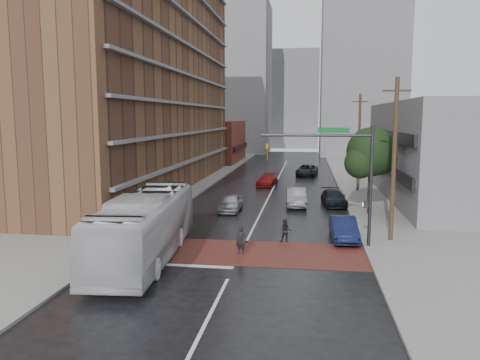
% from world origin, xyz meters
% --- Properties ---
extents(ground, '(160.00, 160.00, 0.00)m').
position_xyz_m(ground, '(0.00, 0.00, 0.00)').
color(ground, black).
rests_on(ground, ground).
extents(crosswalk, '(14.00, 5.00, 0.02)m').
position_xyz_m(crosswalk, '(0.00, 0.50, 0.01)').
color(crosswalk, maroon).
rests_on(crosswalk, ground).
extents(sidewalk_west, '(9.00, 90.00, 0.15)m').
position_xyz_m(sidewalk_west, '(-11.50, 25.00, 0.07)').
color(sidewalk_west, gray).
rests_on(sidewalk_west, ground).
extents(sidewalk_east, '(9.00, 90.00, 0.15)m').
position_xyz_m(sidewalk_east, '(11.50, 25.00, 0.07)').
color(sidewalk_east, gray).
rests_on(sidewalk_east, ground).
extents(apartment_block, '(10.00, 44.00, 28.00)m').
position_xyz_m(apartment_block, '(-14.00, 24.00, 14.00)').
color(apartment_block, brown).
rests_on(apartment_block, ground).
extents(storefront_west, '(8.00, 16.00, 7.00)m').
position_xyz_m(storefront_west, '(-12.00, 54.00, 3.50)').
color(storefront_west, maroon).
rests_on(storefront_west, ground).
extents(building_east, '(11.00, 26.00, 9.00)m').
position_xyz_m(building_east, '(16.50, 20.00, 4.50)').
color(building_east, gray).
rests_on(building_east, ground).
extents(distant_tower_west, '(18.00, 16.00, 32.00)m').
position_xyz_m(distant_tower_west, '(-14.00, 78.00, 16.00)').
color(distant_tower_west, gray).
rests_on(distant_tower_west, ground).
extents(distant_tower_east, '(16.00, 14.00, 36.00)m').
position_xyz_m(distant_tower_east, '(14.00, 72.00, 18.00)').
color(distant_tower_east, gray).
rests_on(distant_tower_east, ground).
extents(distant_tower_center, '(12.00, 10.00, 24.00)m').
position_xyz_m(distant_tower_center, '(0.00, 95.00, 12.00)').
color(distant_tower_center, gray).
rests_on(distant_tower_center, ground).
extents(street_tree, '(4.20, 4.10, 6.90)m').
position_xyz_m(street_tree, '(8.52, 12.03, 4.73)').
color(street_tree, '#332319').
rests_on(street_tree, ground).
extents(signal_mast, '(6.50, 0.30, 7.20)m').
position_xyz_m(signal_mast, '(5.85, 2.50, 4.73)').
color(signal_mast, '#2D2D33').
rests_on(signal_mast, ground).
extents(utility_pole_near, '(1.60, 0.26, 10.00)m').
position_xyz_m(utility_pole_near, '(8.80, 4.00, 5.14)').
color(utility_pole_near, '#473321').
rests_on(utility_pole_near, ground).
extents(utility_pole_far, '(1.60, 0.26, 10.00)m').
position_xyz_m(utility_pole_far, '(8.80, 24.00, 5.14)').
color(utility_pole_far, '#473321').
rests_on(utility_pole_far, ground).
extents(transit_bus, '(4.02, 12.98, 3.56)m').
position_xyz_m(transit_bus, '(-4.95, -1.36, 1.78)').
color(transit_bus, silver).
rests_on(transit_bus, ground).
extents(pedestrian_a, '(0.67, 0.53, 1.62)m').
position_xyz_m(pedestrian_a, '(0.04, 0.14, 0.81)').
color(pedestrian_a, black).
rests_on(pedestrian_a, ground).
extents(pedestrian_b, '(0.74, 0.60, 1.44)m').
position_xyz_m(pedestrian_b, '(2.39, 3.00, 0.72)').
color(pedestrian_b, black).
rests_on(pedestrian_b, ground).
extents(car_travel_a, '(1.71, 4.17, 1.41)m').
position_xyz_m(car_travel_a, '(-2.52, 12.00, 0.71)').
color(car_travel_a, '#A3A5AB').
rests_on(car_travel_a, ground).
extents(car_travel_b, '(1.97, 4.82, 1.55)m').
position_xyz_m(car_travel_b, '(2.72, 14.97, 0.78)').
color(car_travel_b, '#A2A3AA').
rests_on(car_travel_b, ground).
extents(car_travel_c, '(2.42, 4.66, 1.29)m').
position_xyz_m(car_travel_c, '(-0.80, 26.69, 0.65)').
color(car_travel_c, maroon).
rests_on(car_travel_c, ground).
extents(suv_travel, '(3.09, 5.58, 1.48)m').
position_xyz_m(suv_travel, '(3.57, 36.39, 0.74)').
color(suv_travel, black).
rests_on(suv_travel, ground).
extents(car_parked_near, '(1.73, 4.42, 1.43)m').
position_xyz_m(car_parked_near, '(5.96, 4.10, 0.72)').
color(car_parked_near, '#12193F').
rests_on(car_parked_near, ground).
extents(car_parked_mid, '(2.34, 4.76, 1.33)m').
position_xyz_m(car_parked_mid, '(5.96, 15.84, 0.67)').
color(car_parked_mid, black).
rests_on(car_parked_mid, ground).
extents(car_parked_far, '(1.55, 3.67, 1.24)m').
position_xyz_m(car_parked_far, '(6.30, 17.67, 0.62)').
color(car_parked_far, '#9FA0A6').
rests_on(car_parked_far, ground).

